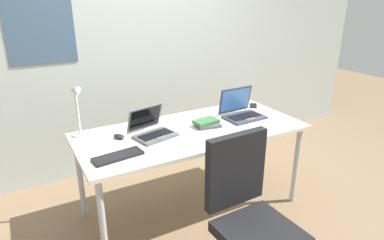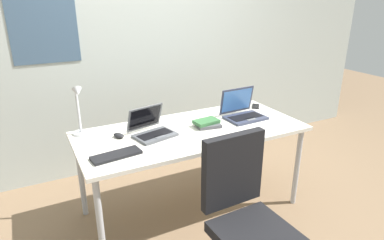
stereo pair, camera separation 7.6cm
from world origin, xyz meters
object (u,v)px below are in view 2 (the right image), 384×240
desk_lamp (79,111)px  laptop_center (152,130)px  laptop_near_lamp (243,112)px  computer_mouse (119,136)px  cell_phone (256,106)px  office_chair (247,230)px  external_keyboard (116,155)px  book_stack (207,123)px

desk_lamp → laptop_center: bearing=-26.5°
laptop_near_lamp → computer_mouse: bearing=176.5°
laptop_near_lamp → cell_phone: 0.34m
cell_phone → office_chair: size_ratio=0.14×
laptop_center → computer_mouse: 0.25m
laptop_near_lamp → computer_mouse: size_ratio=3.60×
external_keyboard → office_chair: (0.60, -0.66, -0.35)m
laptop_near_lamp → book_stack: laptop_near_lamp is taller
desk_lamp → book_stack: desk_lamp is taller
external_keyboard → book_stack: bearing=6.8°
cell_phone → office_chair: office_chair is taller
external_keyboard → cell_phone: bearing=9.2°
cell_phone → book_stack: (-0.66, -0.22, 0.02)m
computer_mouse → office_chair: bearing=-88.6°
computer_mouse → book_stack: size_ratio=0.43×
laptop_center → office_chair: (0.26, -0.89, -0.39)m
cell_phone → laptop_near_lamp: bearing=-108.5°
laptop_near_lamp → office_chair: 1.14m
external_keyboard → book_stack: (0.80, 0.19, 0.02)m
desk_lamp → cell_phone: (1.60, -0.05, -0.19)m
laptop_center → external_keyboard: bearing=-146.2°
external_keyboard → computer_mouse: size_ratio=3.44×
book_stack → computer_mouse: bearing=171.6°
laptop_near_lamp → external_keyboard: laptop_near_lamp is taller
laptop_center → book_stack: 0.46m
desk_lamp → cell_phone: size_ratio=2.94×
desk_lamp → laptop_near_lamp: 1.34m
desk_lamp → external_keyboard: size_ratio=1.21×
laptop_center → computer_mouse: bearing=163.7°
laptop_center → book_stack: laptop_center is taller
computer_mouse → cell_phone: size_ratio=0.71×
laptop_center → computer_mouse: size_ratio=3.66×
desk_lamp → computer_mouse: size_ratio=4.17×
desk_lamp → book_stack: bearing=-16.1°
office_chair → computer_mouse: bearing=117.4°
desk_lamp → laptop_near_lamp: (1.32, -0.23, -0.15)m
computer_mouse → desk_lamp: bearing=118.8°
external_keyboard → computer_mouse: 0.31m
office_chair → laptop_near_lamp: bearing=57.1°
external_keyboard → office_chair: 0.96m
desk_lamp → laptop_center: (0.48, -0.24, -0.15)m
book_stack → laptop_center: bearing=175.9°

